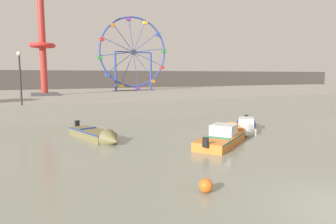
{
  "coord_description": "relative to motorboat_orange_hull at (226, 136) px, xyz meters",
  "views": [
    {
      "loc": [
        -7.83,
        -4.54,
        3.57
      ],
      "look_at": [
        0.42,
        12.55,
        1.24
      ],
      "focal_mm": 32.43,
      "sensor_mm": 36.0,
      "label": 1
    }
  ],
  "objects": [
    {
      "name": "quay_promenade",
      "position": [
        -1.99,
        23.36,
        0.39
      ],
      "size": [
        110.0,
        25.83,
        1.39
      ],
      "primitive_type": "cube",
      "color": "gray",
      "rests_on": "ground_plane"
    },
    {
      "name": "motorboat_orange_hull",
      "position": [
        0.0,
        0.0,
        0.0
      ],
      "size": [
        4.93,
        4.11,
        1.48
      ],
      "rotation": [
        0.0,
        0.0,
        0.62
      ],
      "color": "orange",
      "rests_on": "ground_plane"
    },
    {
      "name": "mooring_buoy_orange",
      "position": [
        -4.91,
        -5.59,
        -0.08
      ],
      "size": [
        0.44,
        0.44,
        0.44
      ],
      "primitive_type": "sphere",
      "color": "orange",
      "rests_on": "ground_plane"
    },
    {
      "name": "ferris_wheel_blue_frame",
      "position": [
        4.34,
        27.23,
        6.17
      ],
      "size": [
        9.88,
        1.2,
        10.12
      ],
      "color": "#334CA8",
      "rests_on": "quay_promenade"
    },
    {
      "name": "motorboat_olive_wood",
      "position": [
        -6.17,
        3.31,
        -0.04
      ],
      "size": [
        2.26,
        4.7,
        1.1
      ],
      "rotation": [
        0.0,
        0.0,
        4.98
      ],
      "color": "olive",
      "rests_on": "ground_plane"
    },
    {
      "name": "motorboat_pale_grey",
      "position": [
        2.83,
        1.75,
        -0.04
      ],
      "size": [
        4.08,
        4.52,
        1.22
      ],
      "rotation": [
        0.0,
        0.0,
        4.01
      ],
      "color": "silver",
      "rests_on": "ground_plane"
    },
    {
      "name": "distant_town_skyline",
      "position": [
        -1.99,
        47.05,
        1.9
      ],
      "size": [
        140.0,
        3.0,
        4.4
      ],
      "primitive_type": "cube",
      "color": "#564C47",
      "rests_on": "ground_plane"
    },
    {
      "name": "promenade_lamp_near",
      "position": [
        -9.86,
        11.05,
        3.6
      ],
      "size": [
        0.32,
        0.32,
        3.84
      ],
      "color": "#2D2D33",
      "rests_on": "quay_promenade"
    },
    {
      "name": "drop_tower_red_tower",
      "position": [
        -7.58,
        22.2,
        6.98
      ],
      "size": [
        2.8,
        2.8,
        14.54
      ],
      "color": "#BC332D",
      "rests_on": "quay_promenade"
    }
  ]
}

